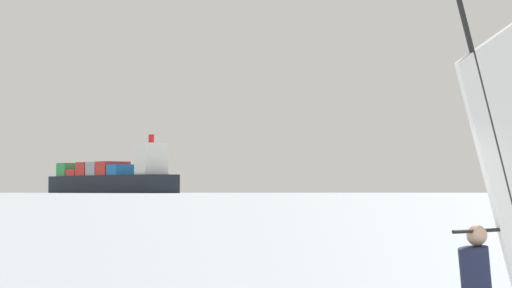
# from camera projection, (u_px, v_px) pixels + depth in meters

# --- Properties ---
(windsurfer) EXTENTS (2.85, 3.64, 4.26)m
(windsurfer) POSITION_uv_depth(u_px,v_px,m) (495.00, 263.00, 12.58)
(windsurfer) COLOR white
(windsurfer) RESTS_ON ground_plane
(cargo_ship) EXTENTS (122.85, 132.47, 41.49)m
(cargo_ship) POSITION_uv_depth(u_px,v_px,m) (110.00, 179.00, 871.60)
(cargo_ship) COLOR black
(cargo_ship) RESTS_ON ground_plane
(distant_headland) EXTENTS (997.79, 469.40, 38.86)m
(distant_headland) POSITION_uv_depth(u_px,v_px,m) (259.00, 177.00, 1553.73)
(distant_headland) COLOR #4C564C
(distant_headland) RESTS_ON ground_plane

